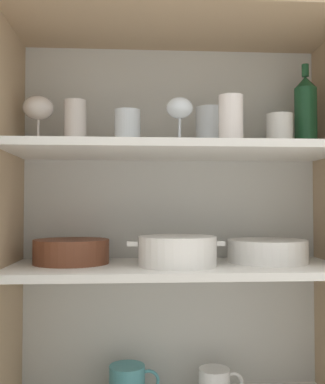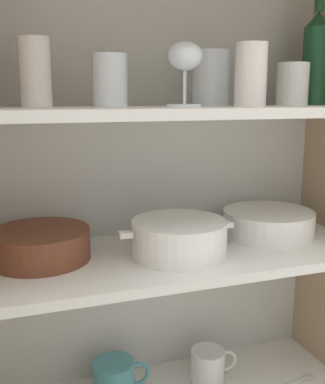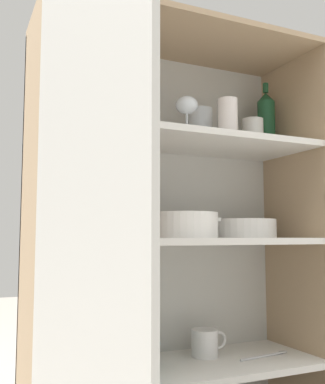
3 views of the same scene
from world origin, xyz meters
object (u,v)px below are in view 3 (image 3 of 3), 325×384
Objects in this scene: casserole_dish at (183,225)px; storage_jar at (137,370)px; wine_bottle at (266,121)px; plate_stack_white at (244,229)px; mixing_bowl_large at (88,226)px; coffee_mug_primary at (134,348)px.

casserole_dish is 0.44m from storage_jar.
plate_stack_white is at bearing -170.79° from wine_bottle.
plate_stack_white is at bearing -0.60° from mixing_bowl_large.
plate_stack_white is at bearing 17.12° from storage_jar.
wine_bottle is 0.97m from storage_jar.
casserole_dish reaches higher than plate_stack_white.
casserole_dish is 1.83× the size of coffee_mug_primary.
wine_bottle reaches higher than coffee_mug_primary.
coffee_mug_primary is 0.17m from storage_jar.
mixing_bowl_large is at bearing 125.94° from storage_jar.
casserole_dish is at bearing -13.49° from mixing_bowl_large.
storage_jar is (0.10, -0.14, -0.39)m from mixing_bowl_large.
mixing_bowl_large reaches higher than storage_jar.
plate_stack_white reaches higher than coffee_mug_primary.
coffee_mug_primary is at bearing 175.80° from plate_stack_white.
wine_bottle is 1.14× the size of plate_stack_white.
storage_jar is at bearing -54.06° from mixing_bowl_large.
storage_jar is at bearing -162.88° from plate_stack_white.
storage_jar is at bearing -157.50° from casserole_dish.
wine_bottle is at bearing -0.99° from coffee_mug_primary.
plate_stack_white is 3.18× the size of storage_jar.
plate_stack_white is (-0.12, -0.02, -0.40)m from wine_bottle.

